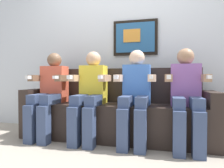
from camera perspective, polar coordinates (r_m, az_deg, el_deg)
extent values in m
plane|color=#9E9384|center=(2.40, -0.93, -17.05)|extent=(6.21, 6.21, 0.00)
cube|color=silver|center=(3.07, 2.92, 11.58)|extent=(4.78, 0.05, 2.60)
cube|color=black|center=(3.01, 6.51, 12.75)|extent=(0.63, 0.03, 0.50)
cube|color=#26598C|center=(2.99, 6.47, 12.81)|extent=(0.55, 0.02, 0.42)
cube|color=orange|center=(2.99, 5.56, 13.31)|extent=(0.24, 0.02, 0.18)
cube|color=#2D231E|center=(2.61, 0.78, -10.39)|extent=(2.10, 0.58, 0.45)
cube|color=#2D231E|center=(2.77, 1.85, -0.33)|extent=(2.10, 0.14, 0.45)
cube|color=#2D231E|center=(3.06, -20.24, -7.12)|extent=(0.14, 0.58, 0.62)
cube|color=#2D231E|center=(2.58, 26.06, -8.78)|extent=(0.14, 0.58, 0.62)
cube|color=#D8593F|center=(2.86, -15.77, -0.02)|extent=(0.32, 0.20, 0.48)
sphere|color=brown|center=(2.87, -15.82, 6.48)|extent=(0.19, 0.19, 0.19)
cube|color=#38476B|center=(2.75, -19.47, -3.87)|extent=(0.12, 0.40, 0.12)
cube|color=#38476B|center=(2.66, -16.24, -4.03)|extent=(0.12, 0.40, 0.12)
cube|color=#38476B|center=(2.63, -21.88, -10.41)|extent=(0.12, 0.12, 0.45)
cube|color=#38476B|center=(2.53, -18.54, -10.85)|extent=(0.12, 0.12, 0.45)
cube|color=brown|center=(2.86, -20.29, 1.54)|extent=(0.08, 0.28, 0.08)
cube|color=brown|center=(2.67, -13.55, 1.60)|extent=(0.08, 0.28, 0.08)
cube|color=white|center=(2.53, -15.26, 1.82)|extent=(0.04, 0.13, 0.04)
cube|color=white|center=(2.73, -22.20, 1.74)|extent=(0.04, 0.10, 0.04)
cube|color=yellow|center=(2.63, -5.19, -0.11)|extent=(0.32, 0.20, 0.48)
sphere|color=tan|center=(2.64, -5.21, 6.98)|extent=(0.19, 0.19, 0.19)
cube|color=#38476B|center=(2.49, -8.70, -4.37)|extent=(0.12, 0.40, 0.12)
cube|color=#38476B|center=(2.42, -4.77, -4.51)|extent=(0.12, 0.40, 0.12)
cube|color=#38476B|center=(2.35, -10.62, -11.75)|extent=(0.12, 0.12, 0.45)
cube|color=#38476B|center=(2.28, -6.43, -12.14)|extent=(0.12, 0.12, 0.45)
cube|color=tan|center=(2.59, -10.06, 1.62)|extent=(0.08, 0.28, 0.08)
cube|color=tan|center=(2.45, -1.96, 1.65)|extent=(0.08, 0.28, 0.08)
cube|color=white|center=(2.30, -3.08, 1.91)|extent=(0.04, 0.13, 0.04)
cube|color=white|center=(2.44, -11.62, 1.86)|extent=(0.04, 0.10, 0.04)
cube|color=#3F72CC|center=(2.50, 6.96, -0.20)|extent=(0.32, 0.20, 0.48)
sphere|color=beige|center=(2.51, 6.99, 7.26)|extent=(0.19, 0.19, 0.19)
cube|color=#38476B|center=(2.33, 4.10, -4.76)|extent=(0.12, 0.40, 0.12)
cube|color=#38476B|center=(2.30, 8.53, -4.84)|extent=(0.12, 0.40, 0.12)
cube|color=#38476B|center=(2.18, 3.12, -12.79)|extent=(0.12, 0.12, 0.45)
cube|color=#38476B|center=(2.16, 7.94, -12.98)|extent=(0.12, 0.12, 0.45)
cube|color=beige|center=(2.41, 2.11, 1.66)|extent=(0.08, 0.28, 0.08)
cube|color=beige|center=(2.36, 11.17, 1.63)|extent=(0.08, 0.28, 0.08)
cube|color=white|center=(2.20, 10.94, 1.90)|extent=(0.04, 0.13, 0.04)
cube|color=white|center=(2.25, 1.24, 1.92)|extent=(0.04, 0.10, 0.04)
cube|color=#8C59A5|center=(2.49, 19.82, -0.28)|extent=(0.32, 0.20, 0.48)
sphere|color=#9E7556|center=(2.50, 19.89, 7.20)|extent=(0.19, 0.19, 0.19)
cube|color=#38476B|center=(2.29, 18.01, -4.92)|extent=(0.12, 0.40, 0.12)
cube|color=#38476B|center=(2.31, 22.48, -4.91)|extent=(0.12, 0.40, 0.12)
cube|color=#38476B|center=(2.15, 18.29, -13.10)|extent=(0.12, 0.12, 0.45)
cube|color=#38476B|center=(2.17, 23.16, -13.01)|extent=(0.12, 0.12, 0.45)
cube|color=#9E7556|center=(2.35, 15.51, 1.61)|extent=(0.08, 0.28, 0.08)
cube|color=#9E7556|center=(2.39, 24.65, 1.52)|extent=(0.08, 0.28, 0.08)
cube|color=white|center=(2.23, 25.38, 1.78)|extent=(0.04, 0.13, 0.04)
cube|color=white|center=(2.19, 15.59, 1.88)|extent=(0.04, 0.10, 0.04)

